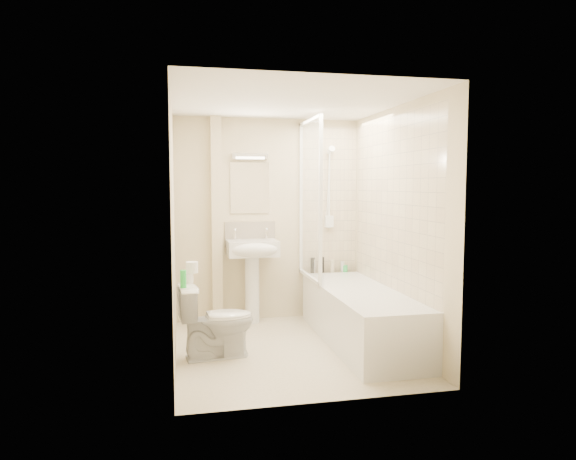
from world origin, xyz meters
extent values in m
plane|color=beige|center=(0.00, 0.00, 0.00)|extent=(2.50, 2.50, 0.00)
cube|color=beige|center=(0.00, 1.25, 1.20)|extent=(2.20, 0.02, 2.40)
cube|color=beige|center=(-1.10, 0.00, 1.20)|extent=(0.02, 2.50, 2.40)
cube|color=beige|center=(1.10, 0.00, 1.20)|extent=(0.02, 2.50, 2.40)
cube|color=white|center=(0.00, 0.00, 2.40)|extent=(2.20, 2.50, 0.02)
cube|color=beige|center=(0.75, 1.24, 1.42)|extent=(0.70, 0.01, 1.75)
cube|color=beige|center=(1.09, 0.08, 1.42)|extent=(0.01, 2.10, 1.75)
cube|color=beige|center=(-0.62, 1.19, 1.20)|extent=(0.12, 0.12, 2.40)
cube|color=beige|center=(-0.22, 1.24, 1.03)|extent=(0.60, 0.02, 0.30)
cube|color=white|center=(-0.22, 1.24, 1.58)|extent=(0.46, 0.01, 0.60)
cube|color=silver|center=(-0.22, 1.22, 1.95)|extent=(0.42, 0.07, 0.07)
cube|color=white|center=(0.75, 0.08, 0.28)|extent=(0.70, 2.10, 0.55)
cube|color=white|center=(0.75, 0.08, 0.49)|extent=(0.56, 1.96, 0.05)
cube|color=white|center=(0.40, 0.80, 1.45)|extent=(0.01, 0.90, 1.80)
cube|color=white|center=(0.40, 1.23, 1.45)|extent=(0.04, 0.04, 1.80)
cube|color=white|center=(0.40, 0.35, 1.45)|extent=(0.04, 0.04, 1.80)
cube|color=white|center=(0.40, 0.80, 2.33)|extent=(0.04, 0.90, 0.04)
cube|color=white|center=(0.40, 0.80, 0.57)|extent=(0.04, 0.90, 0.03)
cylinder|color=white|center=(0.75, 1.22, 1.55)|extent=(0.02, 0.02, 0.90)
cylinder|color=white|center=(0.75, 1.22, 1.10)|extent=(0.05, 0.05, 0.02)
cylinder|color=white|center=(0.75, 1.22, 2.00)|extent=(0.05, 0.05, 0.02)
cylinder|color=white|center=(0.75, 1.15, 2.03)|extent=(0.08, 0.11, 0.11)
cube|color=white|center=(0.75, 1.21, 1.17)|extent=(0.10, 0.05, 0.14)
cylinder|color=white|center=(0.73, 1.19, 1.60)|extent=(0.01, 0.13, 0.84)
cylinder|color=white|center=(-0.22, 1.08, 0.39)|extent=(0.17, 0.17, 0.78)
cube|color=white|center=(-0.22, 1.05, 0.89)|extent=(0.58, 0.44, 0.18)
ellipsoid|color=white|center=(-0.22, 0.88, 0.89)|extent=(0.58, 0.24, 0.18)
cube|color=silver|center=(-0.22, 1.05, 0.95)|extent=(0.40, 0.29, 0.04)
cylinder|color=white|center=(-0.41, 1.16, 1.03)|extent=(0.03, 0.03, 0.10)
cylinder|color=white|center=(-0.03, 1.16, 1.03)|extent=(0.03, 0.03, 0.10)
sphere|color=white|center=(-0.41, 1.16, 1.09)|extent=(0.04, 0.04, 0.04)
sphere|color=white|center=(-0.03, 1.16, 1.09)|extent=(0.04, 0.04, 0.04)
cylinder|color=black|center=(0.53, 1.16, 0.64)|extent=(0.05, 0.05, 0.18)
cylinder|color=white|center=(0.54, 1.16, 0.63)|extent=(0.05, 0.05, 0.16)
cylinder|color=black|center=(0.64, 1.16, 0.65)|extent=(0.06, 0.06, 0.19)
cylinder|color=beige|center=(0.78, 1.16, 0.62)|extent=(0.05, 0.05, 0.15)
cylinder|color=silver|center=(0.91, 1.16, 0.61)|extent=(0.05, 0.05, 0.13)
cylinder|color=green|center=(0.94, 1.16, 0.59)|extent=(0.07, 0.07, 0.08)
imported|color=white|center=(-0.72, -0.06, 0.35)|extent=(0.53, 0.77, 0.70)
cylinder|color=white|center=(-0.98, 0.03, 0.75)|extent=(0.11, 0.11, 0.10)
cylinder|color=white|center=(-0.94, 0.00, 0.85)|extent=(0.11, 0.11, 0.10)
cylinder|color=green|center=(-1.02, -0.20, 0.78)|extent=(0.05, 0.05, 0.16)
camera|label=1|loc=(-1.04, -4.81, 1.61)|focal=32.00mm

